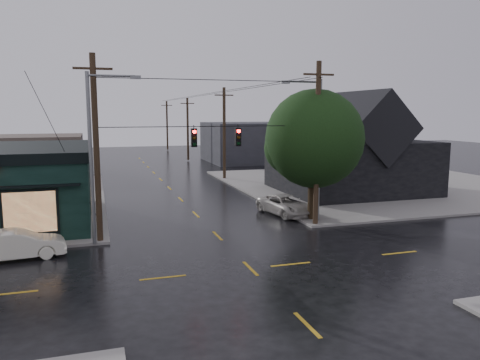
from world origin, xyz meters
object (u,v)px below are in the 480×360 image
object	(u,v)px
utility_pole_nw	(100,243)
sedan_cream	(18,245)
suv_silver	(286,205)
utility_pole_ne	(315,226)
corner_tree	(314,139)

from	to	relation	value
utility_pole_nw	sedan_cream	world-z (taller)	utility_pole_nw
suv_silver	utility_pole_ne	bearing A→B (deg)	-93.58
utility_pole_ne	suv_silver	size ratio (longest dim) A/B	2.06
utility_pole_ne	utility_pole_nw	bearing A→B (deg)	180.00
utility_pole_nw	corner_tree	bearing A→B (deg)	5.89
utility_pole_nw	utility_pole_ne	bearing A→B (deg)	0.00
sedan_cream	corner_tree	bearing A→B (deg)	-86.53
utility_pole_nw	utility_pole_ne	world-z (taller)	same
corner_tree	utility_pole_nw	distance (m)	14.60
utility_pole_nw	utility_pole_ne	xyz separation A→B (m)	(13.00, 0.00, 0.00)
corner_tree	sedan_cream	bearing A→B (deg)	-169.62
utility_pole_ne	sedan_cream	size ratio (longest dim) A/B	2.32
utility_pole_ne	corner_tree	bearing A→B (deg)	70.26
utility_pole_nw	suv_silver	xyz separation A→B (m)	(12.50, 3.57, 0.68)
utility_pole_ne	sedan_cream	distance (m)	16.96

